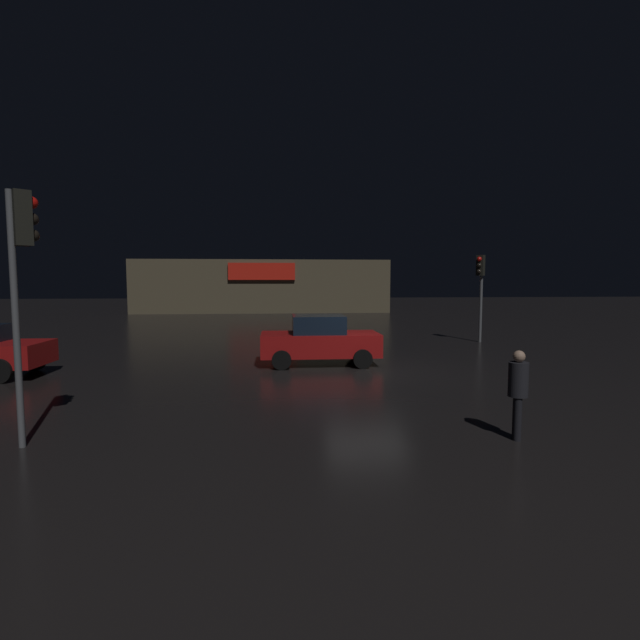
{
  "coord_description": "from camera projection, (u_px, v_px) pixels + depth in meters",
  "views": [
    {
      "loc": [
        -2.83,
        -14.31,
        2.81
      ],
      "look_at": [
        -1.2,
        2.73,
        1.37
      ],
      "focal_mm": 26.73,
      "sensor_mm": 36.0,
      "label": 1
    }
  ],
  "objects": [
    {
      "name": "store_building",
      "position": [
        263.0,
        286.0,
        43.22
      ],
      "size": [
        21.74,
        7.71,
        4.51
      ],
      "color": "brown",
      "rests_on": "ground"
    },
    {
      "name": "car_far",
      "position": [
        320.0,
        340.0,
        15.83
      ],
      "size": [
        3.91,
        1.98,
        1.64
      ],
      "color": "#A51414",
      "rests_on": "ground"
    },
    {
      "name": "traffic_signal_main",
      "position": [
        480.0,
        279.0,
        21.27
      ],
      "size": [
        0.42,
        0.42,
        3.91
      ],
      "color": "#595B60",
      "rests_on": "ground"
    },
    {
      "name": "pedestrian",
      "position": [
        518.0,
        388.0,
        8.35
      ],
      "size": [
        0.44,
        0.44,
        1.58
      ],
      "color": "black",
      "rests_on": "ground"
    },
    {
      "name": "traffic_signal_opposite",
      "position": [
        21.0,
        253.0,
        7.84
      ],
      "size": [
        0.43,
        0.41,
        4.27
      ],
      "color": "#595B60",
      "rests_on": "ground"
    },
    {
      "name": "ground_plane",
      "position": [
        367.0,
        371.0,
        14.7
      ],
      "size": [
        120.0,
        120.0,
        0.0
      ],
      "primitive_type": "plane",
      "color": "black"
    }
  ]
}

